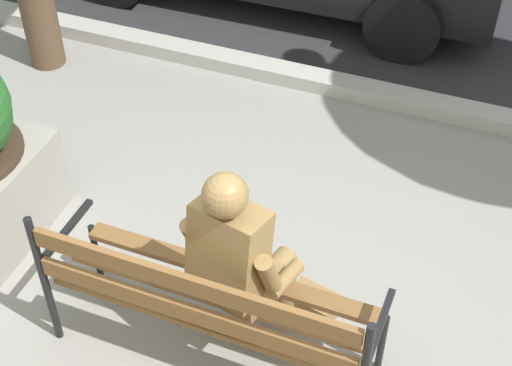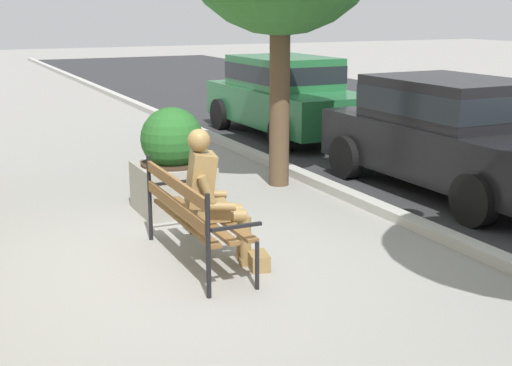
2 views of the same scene
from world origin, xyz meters
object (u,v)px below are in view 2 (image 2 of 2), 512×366
at_px(park_bench, 191,211).
at_px(parked_car_green, 286,94).
at_px(concrete_planter, 173,163).
at_px(bronze_statue_seated, 216,200).
at_px(parked_car_black, 452,132).

height_order(park_bench, parked_car_green, parked_car_green).
xyz_separation_m(park_bench, concrete_planter, (-1.85, 0.45, 0.07)).
relative_size(concrete_planter, parked_car_green, 0.32).
height_order(bronze_statue_seated, parked_car_green, parked_car_green).
bearing_deg(bronze_statue_seated, concrete_planter, 173.12).
distance_m(parked_car_green, parked_car_black, 4.86).
height_order(park_bench, parked_car_black, parked_car_black).
distance_m(park_bench, parked_car_black, 4.39).
bearing_deg(parked_car_green, concrete_planter, -42.37).
distance_m(bronze_statue_seated, parked_car_green, 7.34).
bearing_deg(park_bench, parked_car_green, 144.78).
bearing_deg(parked_car_black, parked_car_green, 180.00).
bearing_deg(parked_car_black, bronze_statue_seated, -72.33).
bearing_deg(park_bench, concrete_planter, 166.36).
distance_m(park_bench, parked_car_green, 7.34).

